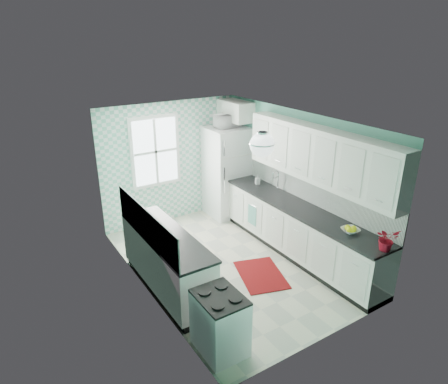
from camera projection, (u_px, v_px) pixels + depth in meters
floor at (229, 264)px, 6.97m from camera, size 3.00×4.40×0.02m
ceiling at (230, 121)px, 6.02m from camera, size 3.00×4.40×0.02m
wall_back at (171, 162)px, 8.22m from camera, size 3.00×0.02×2.50m
wall_front at (331, 258)px, 4.77m from camera, size 3.00×0.02×2.50m
wall_left at (142, 219)px, 5.74m from camera, size 0.02×4.40×2.50m
wall_right at (299, 180)px, 7.25m from camera, size 0.02×4.40×2.50m
accent_wall at (171, 163)px, 8.20m from camera, size 3.00×0.01×2.50m
window at (155, 152)px, 7.90m from camera, size 1.04×0.05×1.44m
backsplash_right at (314, 190)px, 6.94m from camera, size 0.02×3.60×0.51m
backsplash_left at (146, 224)px, 5.72m from camera, size 0.02×2.15×0.51m
upper_cabinets_right at (319, 155)px, 6.45m from camera, size 0.33×3.20×0.90m
upper_cabinet_fridge at (234, 110)px, 8.20m from camera, size 0.40×0.74×0.40m
ceiling_light at (262, 145)px, 5.47m from camera, size 0.34×0.34×0.35m
base_cabinets_right at (298, 232)px, 7.08m from camera, size 0.60×3.60×0.90m
countertop_right at (299, 208)px, 6.90m from camera, size 0.63×3.60×0.04m
base_cabinets_left at (167, 263)px, 6.14m from camera, size 0.60×2.15×0.90m
countertop_left at (166, 236)px, 5.97m from camera, size 0.63×2.15×0.04m
fridge at (227, 172)px, 8.55m from camera, size 0.84×0.83×1.93m
stove at (220, 322)px, 4.95m from camera, size 0.53×0.66×0.79m
sink at (270, 192)px, 7.55m from camera, size 0.52×0.44×0.53m
rug at (261, 275)px, 6.63m from camera, size 0.95×1.14×0.02m
dish_towel at (252, 215)px, 7.66m from camera, size 0.12×0.24×0.38m
fruit_bowl at (350, 230)px, 6.02m from camera, size 0.30×0.30×0.07m
potted_plant at (387, 239)px, 5.49m from camera, size 0.36×0.34×0.33m
soap_bottle at (258, 180)px, 7.90m from camera, size 0.11×0.11×0.19m
microwave at (227, 121)px, 8.14m from camera, size 0.50×0.34×0.28m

